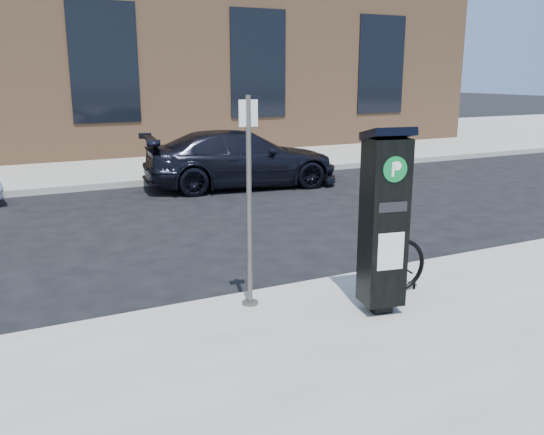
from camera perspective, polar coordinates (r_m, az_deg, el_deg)
ground at (r=7.27m, az=2.91°, el=-7.63°), size 120.00×120.00×0.00m
sidewalk_far at (r=20.33m, az=-16.76°, el=6.09°), size 60.00×12.00×0.15m
curb_near at (r=7.23m, az=2.99°, el=-7.13°), size 60.00×0.12×0.16m
curb_far at (r=14.53m, az=-12.67°, el=3.37°), size 60.00×0.12×0.16m
building at (r=23.17m, az=-18.84°, el=16.97°), size 28.00×10.05×8.25m
parking_kiosk at (r=6.20m, az=11.03°, el=-0.19°), size 0.53×0.49×2.02m
sign_pole at (r=6.25m, az=-2.28°, el=1.26°), size 0.20×0.19×2.32m
bike_rack at (r=7.02m, az=12.51°, el=-4.68°), size 0.66×0.16×0.66m
car_dark at (r=14.03m, az=-3.05°, el=5.84°), size 4.92×2.53×1.37m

